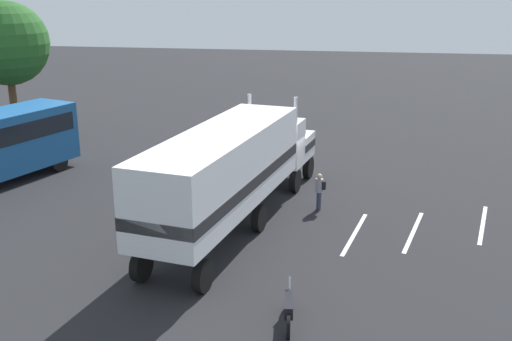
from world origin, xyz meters
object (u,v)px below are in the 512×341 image
at_px(semi_truck, 234,166).
at_px(motorcycle, 289,309).
at_px(tree_center, 7,44).
at_px(person_bystander, 320,190).

bearing_deg(semi_truck, motorcycle, -156.32).
bearing_deg(semi_truck, tree_center, 55.24).
distance_m(person_bystander, motorcycle, 9.33).
height_order(semi_truck, person_bystander, semi_truck).
distance_m(semi_truck, person_bystander, 4.34).
distance_m(motorcycle, tree_center, 26.49).
xyz_separation_m(person_bystander, motorcycle, (-9.32, 0.20, -0.41)).
bearing_deg(tree_center, motorcycle, -133.52).
xyz_separation_m(semi_truck, tree_center, (10.94, 15.76, 3.40)).
distance_m(person_bystander, tree_center, 21.42).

